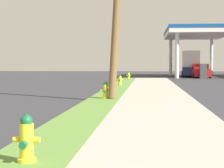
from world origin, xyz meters
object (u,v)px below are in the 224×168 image
Objects in this scene: utility_pole_midground at (117,0)px; car_silver_by_near_pump at (194,70)px; fire_hydrant_fourth at (129,76)px; fire_hydrant_second at (105,91)px; fire_hydrant_third at (120,80)px; car_red_by_far_pump at (200,71)px; truck_navy_at_forecourt at (191,65)px; fire_hydrant_nearest at (27,141)px.

utility_pole_midground is 1.85× the size of car_silver_by_near_pump.
car_silver_by_near_pump is (7.86, 14.25, 0.28)m from fire_hydrant_fourth.
fire_hydrant_second and fire_hydrant_third have the same top height.
fire_hydrant_third is 19.44m from car_red_by_far_pump.
fire_hydrant_second is 3.99m from utility_pole_midground.
truck_navy_at_forecourt reaches higher than fire_hydrant_second.
utility_pole_midground is 36.44m from car_silver_by_near_pump.
fire_hydrant_nearest and fire_hydrant_fourth have the same top height.
fire_hydrant_second is 1.00× the size of fire_hydrant_third.
car_red_by_far_pump is at bearing -91.02° from car_silver_by_near_pump.
fire_hydrant_third and fire_hydrant_fourth have the same top height.
fire_hydrant_nearest is 11.98m from utility_pole_midground.
fire_hydrant_fourth is at bearing -124.41° from truck_navy_at_forecourt.
utility_pole_midground is (0.51, -21.25, 3.96)m from fire_hydrant_fourth.
truck_navy_at_forecourt is at bearing 78.30° from utility_pole_midground.
truck_navy_at_forecourt is (7.07, 42.82, 1.04)m from fire_hydrant_nearest.
fire_hydrant_fourth is at bearing 91.36° from utility_pole_midground.
fire_hydrant_nearest is 1.00× the size of fire_hydrant_second.
utility_pole_midground reaches higher than car_red_by_far_pump.
car_silver_by_near_pump reaches higher than fire_hydrant_fourth.
car_red_by_far_pump reaches higher than fire_hydrant_fourth.
fire_hydrant_fourth is 16.27m from car_silver_by_near_pump.
fire_hydrant_third is at bearing -113.81° from car_red_by_far_pump.
fire_hydrant_nearest is at bearing -92.73° from utility_pole_midground.
car_silver_by_near_pump is at bearing 78.30° from utility_pole_midground.
fire_hydrant_nearest is 47.46m from car_silver_by_near_pump.
utility_pole_midground is 29.63m from car_red_by_far_pump.
truck_navy_at_forecourt is at bearing 80.63° from fire_hydrant_nearest.
utility_pole_midground reaches higher than truck_navy_at_forecourt.
truck_navy_at_forecourt is at bearing 77.47° from fire_hydrant_second.
utility_pole_midground reaches higher than fire_hydrant_second.
fire_hydrant_nearest is 0.11× the size of truck_navy_at_forecourt.
utility_pole_midground is at bearing -88.64° from fire_hydrant_fourth.
truck_navy_at_forecourt reaches higher than fire_hydrant_fourth.
fire_hydrant_second is 32.43m from truck_navy_at_forecourt.
fire_hydrant_nearest is 43.41m from truck_navy_at_forecourt.
fire_hydrant_nearest is 40.55m from car_red_by_far_pump.
fire_hydrant_third is (-0.12, 10.84, 0.00)m from fire_hydrant_second.
fire_hydrant_fourth is at bearing 89.36° from fire_hydrant_third.
car_red_by_far_pump is at bearing 75.77° from utility_pole_midground.
truck_navy_at_forecourt is at bearing 55.59° from fire_hydrant_fourth.
fire_hydrant_third is 0.11× the size of truck_navy_at_forecourt.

